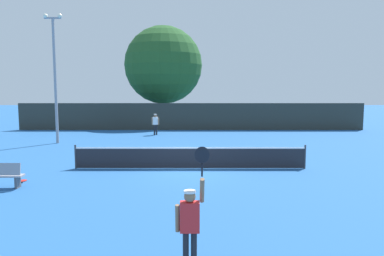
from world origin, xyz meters
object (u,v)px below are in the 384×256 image
player_receiving (157,122)px  tennis_ball (170,153)px  player_serving (192,218)px  large_tree (165,65)px  parked_car_near (164,116)px  light_pole (56,71)px  spare_racket (24,181)px

player_receiving → tennis_ball: 8.23m
player_serving → large_tree: size_ratio=0.26×
player_serving → player_receiving: bearing=97.5°
parked_car_near → light_pole: bearing=-114.4°
player_serving → parked_car_near: bearing=95.5°
tennis_ball → parked_car_near: 17.38m
player_serving → parked_car_near: player_serving is taller
player_serving → light_pole: 19.37m
player_serving → spare_racket: 9.66m
tennis_ball → large_tree: 17.36m
player_receiving → large_tree: (0.01, 8.28, 4.80)m
large_tree → parked_car_near: 5.10m
parked_car_near → large_tree: bearing=-80.2°
tennis_ball → light_pole: (-7.52, 3.85, 4.65)m
parked_car_near → spare_racket: bearing=-99.8°
large_tree → player_receiving: bearing=-90.1°
tennis_ball → spare_racket: 8.04m
player_receiving → parked_car_near: 9.25m
player_serving → tennis_ball: player_serving is taller
player_receiving → parked_car_near: parked_car_near is taller
player_receiving → light_pole: 8.19m
spare_racket → light_pole: size_ratio=0.06×
player_receiving → parked_car_near: bearing=-88.9°
player_serving → player_receiving: size_ratio=1.54×
large_tree → parked_car_near: (-0.18, 0.97, -5.01)m
player_serving → light_pole: bearing=117.4°
tennis_ball → large_tree: size_ratio=0.01×
player_receiving → spare_racket: bearing=74.9°
player_serving → parked_car_near: size_ratio=0.58×
tennis_ball → parked_car_near: parked_car_near is taller
player_serving → large_tree: (-2.75, 29.37, 4.70)m
spare_racket → parked_car_near: 23.59m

